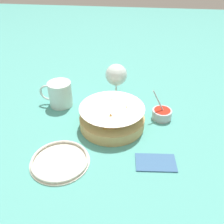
# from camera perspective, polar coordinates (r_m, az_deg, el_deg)

# --- Properties ---
(ground_plane) EXTENTS (4.00, 4.00, 0.00)m
(ground_plane) POSITION_cam_1_polar(r_m,az_deg,el_deg) (0.90, 1.02, -4.51)
(ground_plane) COLOR teal
(food_basket) EXTENTS (0.24, 0.24, 0.09)m
(food_basket) POSITION_cam_1_polar(r_m,az_deg,el_deg) (0.90, 0.01, -1.27)
(food_basket) COLOR tan
(food_basket) RESTS_ON ground_plane
(sauce_cup) EXTENTS (0.08, 0.07, 0.12)m
(sauce_cup) POSITION_cam_1_polar(r_m,az_deg,el_deg) (0.97, 11.32, -0.36)
(sauce_cup) COLOR #B7B7BC
(sauce_cup) RESTS_ON ground_plane
(wine_glass) EXTENTS (0.09, 0.09, 0.15)m
(wine_glass) POSITION_cam_1_polar(r_m,az_deg,el_deg) (1.04, 0.98, 8.27)
(wine_glass) COLOR silver
(wine_glass) RESTS_ON ground_plane
(beer_mug) EXTENTS (0.13, 0.09, 0.10)m
(beer_mug) POSITION_cam_1_polar(r_m,az_deg,el_deg) (1.04, -11.79, 3.89)
(beer_mug) COLOR silver
(beer_mug) RESTS_ON ground_plane
(side_plate) EXTENTS (0.18, 0.18, 0.01)m
(side_plate) POSITION_cam_1_polar(r_m,az_deg,el_deg) (0.80, -11.82, -10.85)
(side_plate) COLOR silver
(side_plate) RESTS_ON ground_plane
(napkin) EXTENTS (0.13, 0.08, 0.01)m
(napkin) POSITION_cam_1_polar(r_m,az_deg,el_deg) (0.79, 9.97, -11.20)
(napkin) COLOR #38608E
(napkin) RESTS_ON ground_plane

